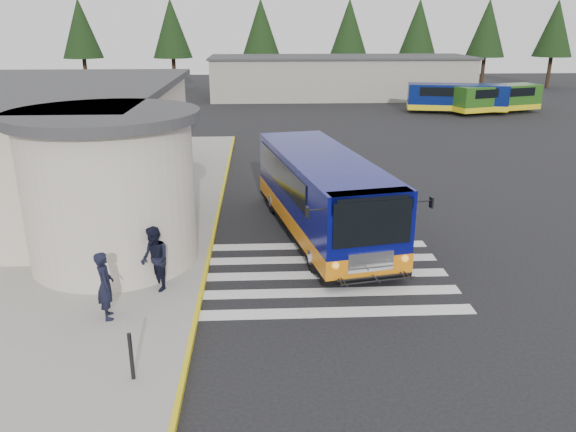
{
  "coord_description": "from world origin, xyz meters",
  "views": [
    {
      "loc": [
        -2.28,
        -16.64,
        7.47
      ],
      "look_at": [
        -1.47,
        -0.5,
        1.86
      ],
      "focal_mm": 35.0,
      "sensor_mm": 36.0,
      "label": 1
    }
  ],
  "objects_px": {
    "pedestrian_a": "(105,285)",
    "pedestrian_b": "(155,259)",
    "far_bus_b": "(496,98)",
    "bollard": "(131,356)",
    "far_bus_a": "(457,97)",
    "transit_bus": "(322,198)"
  },
  "relations": [
    {
      "from": "transit_bus",
      "to": "pedestrian_a",
      "type": "relative_size",
      "value": 5.82
    },
    {
      "from": "far_bus_b",
      "to": "pedestrian_a",
      "type": "bearing_deg",
      "value": 126.49
    },
    {
      "from": "far_bus_b",
      "to": "far_bus_a",
      "type": "bearing_deg",
      "value": 65.91
    },
    {
      "from": "pedestrian_a",
      "to": "bollard",
      "type": "xyz_separation_m",
      "value": [
        1.2,
        -2.73,
        -0.37
      ]
    },
    {
      "from": "transit_bus",
      "to": "far_bus_a",
      "type": "height_order",
      "value": "transit_bus"
    },
    {
      "from": "pedestrian_b",
      "to": "far_bus_a",
      "type": "height_order",
      "value": "far_bus_a"
    },
    {
      "from": "bollard",
      "to": "far_bus_b",
      "type": "relative_size",
      "value": 0.13
    },
    {
      "from": "pedestrian_b",
      "to": "transit_bus",
      "type": "bearing_deg",
      "value": 97.95
    },
    {
      "from": "bollard",
      "to": "far_bus_b",
      "type": "bearing_deg",
      "value": 58.17
    },
    {
      "from": "pedestrian_b",
      "to": "far_bus_b",
      "type": "relative_size",
      "value": 0.23
    },
    {
      "from": "pedestrian_b",
      "to": "far_bus_b",
      "type": "distance_m",
      "value": 40.16
    },
    {
      "from": "far_bus_a",
      "to": "pedestrian_a",
      "type": "bearing_deg",
      "value": 161.07
    },
    {
      "from": "transit_bus",
      "to": "far_bus_a",
      "type": "xyz_separation_m",
      "value": [
        14.65,
        28.47,
        -0.03
      ]
    },
    {
      "from": "pedestrian_a",
      "to": "pedestrian_b",
      "type": "bearing_deg",
      "value": -50.07
    },
    {
      "from": "far_bus_a",
      "to": "far_bus_b",
      "type": "distance_m",
      "value": 3.33
    },
    {
      "from": "bollard",
      "to": "far_bus_b",
      "type": "xyz_separation_m",
      "value": [
        23.02,
        37.08,
        0.64
      ]
    },
    {
      "from": "far_bus_a",
      "to": "far_bus_b",
      "type": "bearing_deg",
      "value": -83.61
    },
    {
      "from": "far_bus_b",
      "to": "bollard",
      "type": "bearing_deg",
      "value": 129.85
    },
    {
      "from": "bollard",
      "to": "far_bus_a",
      "type": "bearing_deg",
      "value": 62.22
    },
    {
      "from": "transit_bus",
      "to": "bollard",
      "type": "xyz_separation_m",
      "value": [
        -5.05,
        -8.95,
        -0.7
      ]
    },
    {
      "from": "bollard",
      "to": "far_bus_a",
      "type": "distance_m",
      "value": 42.3
    },
    {
      "from": "pedestrian_a",
      "to": "bollard",
      "type": "height_order",
      "value": "pedestrian_a"
    }
  ]
}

